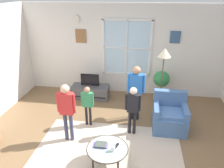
% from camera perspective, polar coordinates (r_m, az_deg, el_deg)
% --- Properties ---
extents(ground_plane, '(6.61, 6.25, 0.02)m').
position_cam_1_polar(ground_plane, '(4.63, -1.03, -17.47)').
color(ground_plane, brown).
extents(back_wall, '(6.01, 0.17, 2.71)m').
position_cam_1_polar(back_wall, '(6.55, 3.06, 8.97)').
color(back_wall, silver).
rests_on(back_wall, ground_plane).
extents(area_rug, '(2.99, 2.07, 0.01)m').
position_cam_1_polar(area_rug, '(4.57, -1.23, -17.92)').
color(area_rug, '#C6B29E').
rests_on(area_rug, ground_plane).
extents(tv_stand, '(1.10, 0.47, 0.40)m').
position_cam_1_polar(tv_stand, '(6.52, -5.72, -2.09)').
color(tv_stand, '#4C4C51').
rests_on(tv_stand, ground_plane).
extents(television, '(0.54, 0.08, 0.37)m').
position_cam_1_polar(television, '(6.36, -5.87, 1.10)').
color(television, '#4C4C4C').
rests_on(television, tv_stand).
extents(armchair, '(0.76, 0.74, 0.87)m').
position_cam_1_polar(armchair, '(5.25, 15.00, -8.23)').
color(armchair, '#476B9E').
rests_on(armchair, ground_plane).
extents(coffee_table, '(0.77, 0.77, 0.42)m').
position_cam_1_polar(coffee_table, '(4.08, -1.23, -16.91)').
color(coffee_table, '#99B2B7').
rests_on(coffee_table, ground_plane).
extents(book_stack, '(0.27, 0.17, 0.04)m').
position_cam_1_polar(book_stack, '(4.11, -2.99, -15.79)').
color(book_stack, '#7657C1').
rests_on(book_stack, coffee_table).
extents(cup, '(0.08, 0.08, 0.11)m').
position_cam_1_polar(cup, '(3.98, 0.29, -16.75)').
color(cup, white).
rests_on(cup, coffee_table).
extents(remote_near_books, '(0.08, 0.15, 0.02)m').
position_cam_1_polar(remote_near_books, '(4.10, 1.22, -16.05)').
color(remote_near_books, black).
rests_on(remote_near_books, coffee_table).
extents(person_red_shirt, '(0.40, 0.18, 1.33)m').
position_cam_1_polar(person_red_shirt, '(4.55, -11.93, -5.91)').
color(person_red_shirt, '#333851').
rests_on(person_red_shirt, ground_plane).
extents(person_green_shirt, '(0.31, 0.14, 1.01)m').
position_cam_1_polar(person_green_shirt, '(5.07, -6.48, -4.69)').
color(person_green_shirt, black).
rests_on(person_green_shirt, ground_plane).
extents(person_blue_shirt, '(0.43, 0.19, 1.42)m').
position_cam_1_polar(person_blue_shirt, '(5.18, 6.34, -0.86)').
color(person_blue_shirt, black).
rests_on(person_blue_shirt, ground_plane).
extents(person_black_shirt, '(0.35, 0.16, 1.16)m').
position_cam_1_polar(person_black_shirt, '(4.71, 5.54, -5.73)').
color(person_black_shirt, black).
rests_on(person_black_shirt, ground_plane).
extents(potted_plant_by_window, '(0.47, 0.47, 0.91)m').
position_cam_1_polar(potted_plant_by_window, '(6.40, 12.88, 0.16)').
color(potted_plant_by_window, silver).
rests_on(potted_plant_by_window, ground_plane).
extents(floor_lamp, '(0.32, 0.32, 1.77)m').
position_cam_1_polar(floor_lamp, '(5.38, 13.59, 6.34)').
color(floor_lamp, black).
rests_on(floor_lamp, ground_plane).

